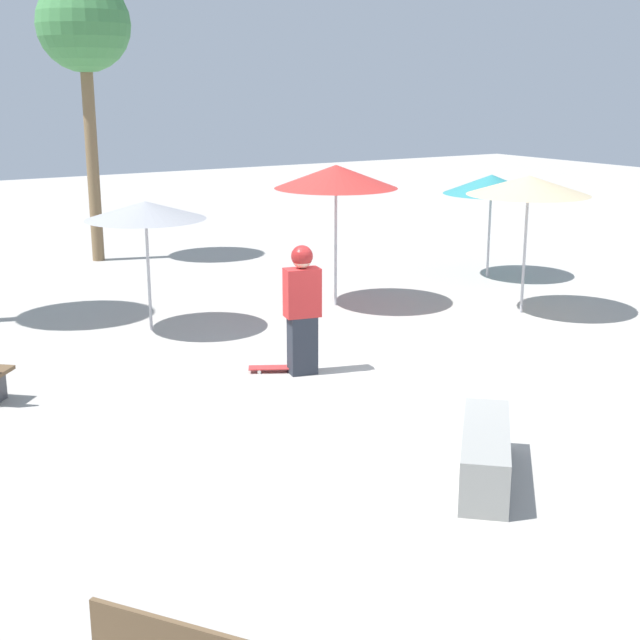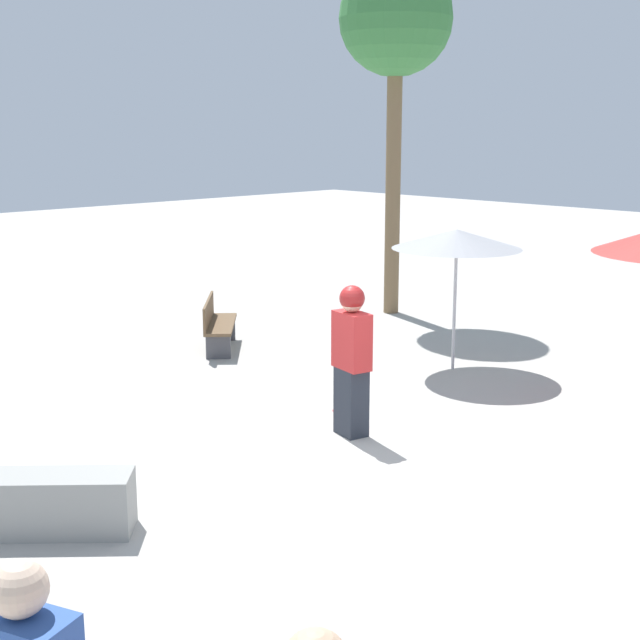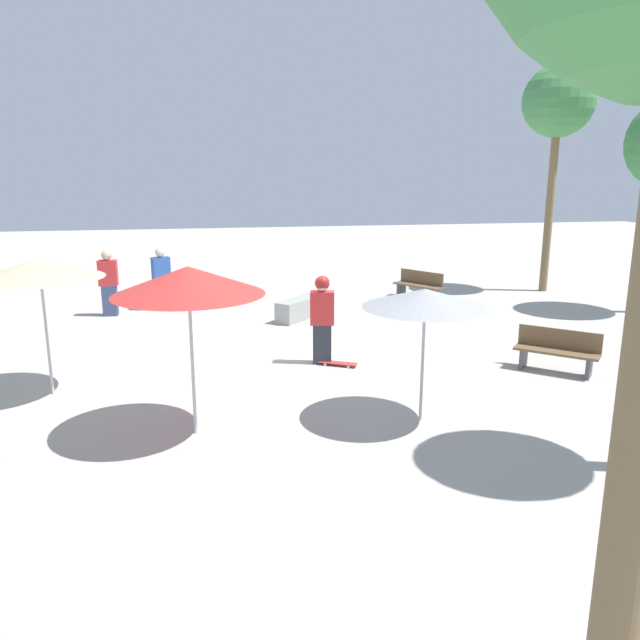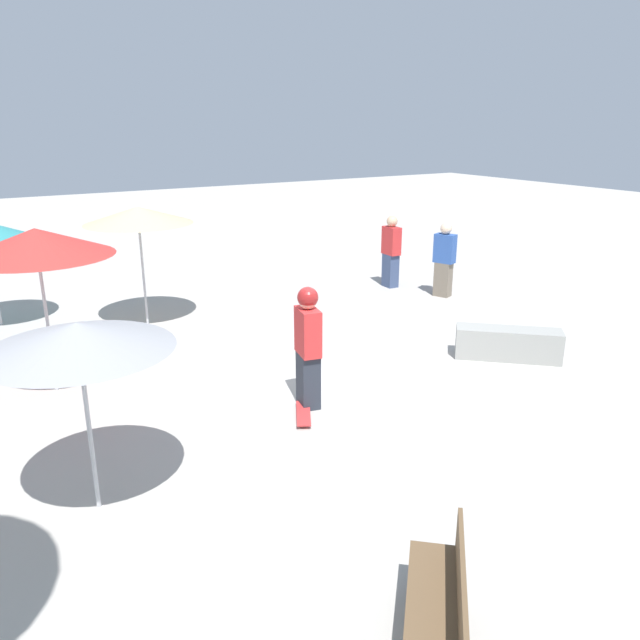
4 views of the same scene
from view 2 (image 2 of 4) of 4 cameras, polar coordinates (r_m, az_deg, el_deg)
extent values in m
plane|color=#ADA8A0|center=(9.99, 0.17, -9.30)|extent=(60.00, 60.00, 0.00)
cube|color=#282D38|center=(10.82, 2.02, -5.24)|extent=(0.35, 0.43, 0.83)
cube|color=red|center=(10.61, 2.05, -1.32)|extent=(0.37, 0.54, 0.69)
sphere|color=beige|center=(10.51, 2.07, 1.23)|extent=(0.27, 0.27, 0.27)
sphere|color=maroon|center=(10.50, 2.07, 1.41)|extent=(0.30, 0.30, 0.30)
cube|color=red|center=(11.29, 1.85, -6.37)|extent=(0.56, 0.80, 0.02)
cylinder|color=silver|center=(11.50, 1.07, -6.19)|extent=(0.05, 0.06, 0.05)
cylinder|color=silver|center=(11.55, 1.89, -6.12)|extent=(0.05, 0.06, 0.05)
cylinder|color=silver|center=(11.05, 1.81, -6.98)|extent=(0.05, 0.06, 0.05)
cylinder|color=silver|center=(11.10, 2.65, -6.90)|extent=(0.05, 0.06, 0.05)
cube|color=gray|center=(8.78, -17.91, -11.13)|extent=(1.67, 1.59, 0.56)
cube|color=#47474C|center=(15.63, -6.18, -0.58)|extent=(0.35, 0.32, 0.40)
cube|color=#47474C|center=(14.42, -6.53, -1.70)|extent=(0.35, 0.32, 0.40)
cube|color=brown|center=(14.97, -6.37, -0.28)|extent=(1.40, 1.48, 0.05)
cube|color=brown|center=(14.94, -7.15, 0.56)|extent=(1.10, 1.22, 0.40)
cylinder|color=#B7B7BC|center=(13.72, 8.61, 1.06)|extent=(0.05, 0.05, 2.06)
cone|color=#99999E|center=(13.56, 8.75, 5.15)|extent=(1.96, 1.96, 0.29)
cylinder|color=brown|center=(17.59, 4.70, 9.00)|extent=(0.29, 0.29, 5.32)
sphere|color=#387A3D|center=(17.67, 4.88, 18.70)|extent=(2.15, 2.15, 2.15)
sphere|color=beige|center=(4.42, -18.69, -15.98)|extent=(0.27, 0.27, 0.27)
camera|label=1|loc=(13.63, -57.39, 8.05)|focal=50.00mm
camera|label=3|loc=(20.25, 32.91, 11.23)|focal=35.00mm
camera|label=4|loc=(18.65, -5.23, 13.67)|focal=35.00mm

